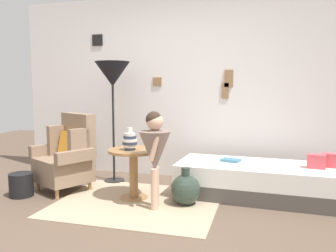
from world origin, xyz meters
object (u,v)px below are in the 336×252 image
(person_child, at_px, (155,148))
(demijohn_near, at_px, (185,189))
(book_on_daybed, at_px, (231,160))
(vase_striped, at_px, (130,141))
(magazine_basket, at_px, (21,185))
(side_table, at_px, (134,163))
(daybed, at_px, (259,181))
(floor_lamp, at_px, (113,77))
(armchair, at_px, (68,156))

(person_child, distance_m, demijohn_near, 0.61)
(book_on_daybed, xyz_separation_m, demijohn_near, (-0.44, -0.55, -0.24))
(vase_striped, bearing_deg, person_child, -30.66)
(person_child, height_order, book_on_daybed, person_child)
(demijohn_near, relative_size, magazine_basket, 1.51)
(person_child, bearing_deg, magazine_basket, -179.45)
(person_child, relative_size, magazine_basket, 3.76)
(side_table, bearing_deg, person_child, -37.80)
(vase_striped, bearing_deg, daybed, 18.60)
(floor_lamp, height_order, demijohn_near, floor_lamp)
(daybed, bearing_deg, magazine_basket, -165.32)
(vase_striped, bearing_deg, armchair, 169.69)
(armchair, xyz_separation_m, book_on_daybed, (2.01, 0.39, -0.02))
(vase_striped, xyz_separation_m, floor_lamp, (-0.51, 0.68, 0.75))
(armchair, xyz_separation_m, side_table, (0.94, -0.12, -0.02))
(vase_striped, distance_m, demijohn_near, 0.84)
(person_child, height_order, demijohn_near, person_child)
(daybed, relative_size, floor_lamp, 1.18)
(side_table, distance_m, floor_lamp, 1.31)
(armchair, distance_m, demijohn_near, 1.60)
(floor_lamp, bearing_deg, daybed, -5.68)
(daybed, relative_size, side_table, 3.29)
(armchair, height_order, daybed, armchair)
(side_table, height_order, person_child, person_child)
(side_table, xyz_separation_m, demijohn_near, (0.63, -0.05, -0.25))
(person_child, bearing_deg, book_on_daybed, 46.72)
(book_on_daybed, bearing_deg, magazine_basket, -161.86)
(vase_striped, height_order, person_child, person_child)
(vase_striped, distance_m, floor_lamp, 1.13)
(armchair, distance_m, floor_lamp, 1.19)
(floor_lamp, xyz_separation_m, magazine_basket, (-0.80, -0.91, -1.30))
(floor_lamp, bearing_deg, person_child, -45.44)
(armchair, xyz_separation_m, floor_lamp, (0.40, 0.51, 1.00))
(armchair, xyz_separation_m, demijohn_near, (1.57, -0.17, -0.27))
(vase_striped, height_order, floor_lamp, floor_lamp)
(magazine_basket, bearing_deg, floor_lamp, 48.87)
(floor_lamp, xyz_separation_m, person_child, (0.88, -0.90, -0.77))
(vase_striped, distance_m, magazine_basket, 1.44)
(armchair, xyz_separation_m, magazine_basket, (-0.39, -0.40, -0.30))
(armchair, relative_size, floor_lamp, 0.59)
(daybed, xyz_separation_m, vase_striped, (-1.43, -0.48, 0.49))
(daybed, relative_size, vase_striped, 7.51)
(daybed, bearing_deg, vase_striped, -161.40)
(demijohn_near, bearing_deg, floor_lamp, 149.85)
(demijohn_near, distance_m, magazine_basket, 1.98)
(side_table, height_order, vase_striped, vase_striped)
(armchair, height_order, side_table, armchair)
(book_on_daybed, relative_size, demijohn_near, 0.52)
(armchair, distance_m, daybed, 2.38)
(armchair, distance_m, book_on_daybed, 2.05)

